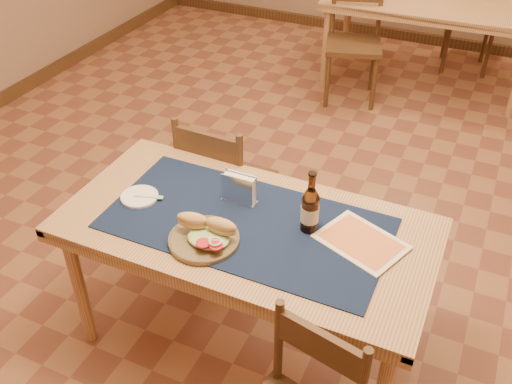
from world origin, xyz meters
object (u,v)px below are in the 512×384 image
at_px(sandwich_plate, 206,235).
at_px(napkin_holder, 239,189).
at_px(back_table, 431,10).
at_px(beer_bottle, 310,209).
at_px(chair_main_far, 224,184).
at_px(main_table, 247,238).

distance_m(sandwich_plate, napkin_holder, 0.30).
bearing_deg(back_table, sandwich_plate, -94.63).
distance_m(beer_bottle, napkin_holder, 0.36).
xyz_separation_m(beer_bottle, napkin_holder, (-0.35, 0.05, -0.04)).
height_order(chair_main_far, sandwich_plate, chair_main_far).
distance_m(main_table, chair_main_far, 0.71).
height_order(back_table, beer_bottle, beer_bottle).
height_order(main_table, chair_main_far, chair_main_far).
bearing_deg(sandwich_plate, napkin_holder, 88.76).
bearing_deg(chair_main_far, beer_bottle, -36.24).
bearing_deg(beer_bottle, sandwich_plate, -145.25).
height_order(beer_bottle, napkin_holder, beer_bottle).
bearing_deg(main_table, napkin_holder, 126.74).
height_order(back_table, napkin_holder, napkin_holder).
bearing_deg(chair_main_far, main_table, -54.12).
bearing_deg(main_table, beer_bottle, 15.43).
relative_size(back_table, napkin_holder, 11.13).
relative_size(main_table, chair_main_far, 1.74).
xyz_separation_m(sandwich_plate, napkin_holder, (0.01, 0.30, 0.04)).
relative_size(beer_bottle, napkin_holder, 1.78).
height_order(main_table, napkin_holder, napkin_holder).
bearing_deg(beer_bottle, chair_main_far, 143.76).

